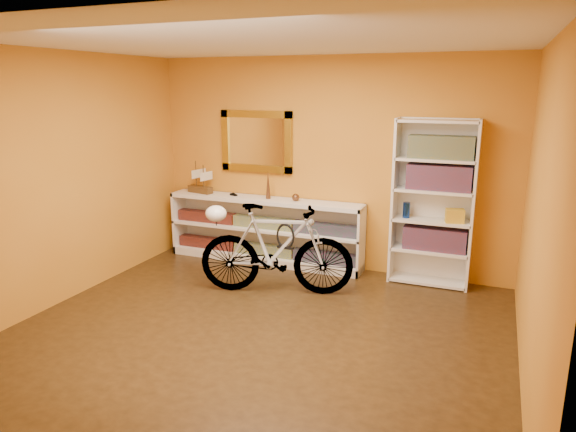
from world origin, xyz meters
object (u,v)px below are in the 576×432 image
at_px(bookcase, 433,204).
at_px(helmet, 216,214).
at_px(console_unit, 264,230).
at_px(bicycle, 276,249).

relative_size(bookcase, helmet, 8.09).
height_order(bookcase, helmet, bookcase).
bearing_deg(bookcase, console_unit, -179.31).
xyz_separation_m(console_unit, bookcase, (2.08, 0.03, 0.52)).
bearing_deg(helmet, console_unit, 86.12).
distance_m(bookcase, helmet, 2.43).
relative_size(console_unit, bookcase, 1.37).
bearing_deg(bicycle, console_unit, 15.53).
distance_m(bookcase, bicycle, 1.84).
height_order(bookcase, bicycle, bookcase).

